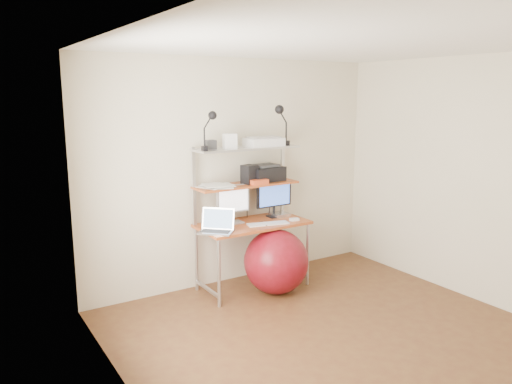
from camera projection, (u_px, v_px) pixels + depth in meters
room at (345, 200)px, 4.11m from camera, size 3.60×3.60×3.60m
computer_desk at (250, 202)px, 5.42m from camera, size 1.20×0.60×1.57m
wall_outlet at (296, 242)px, 6.22m from camera, size 0.08×0.01×0.12m
monitor_silver at (233, 201)px, 5.36m from camera, size 0.40×0.15×0.45m
monitor_black at (274, 197)px, 5.64m from camera, size 0.46×0.13×0.46m
laptop at (217, 227)px, 5.05m from camera, size 0.43×0.43×0.29m
keyboard at (268, 224)px, 5.34m from camera, size 0.47×0.23×0.01m
mouse at (294, 219)px, 5.49m from camera, size 0.11×0.08×0.03m
mac_mini at (279, 214)px, 5.70m from camera, size 0.20×0.20×0.04m
phone at (264, 224)px, 5.34m from camera, size 0.11×0.16×0.01m
printer at (265, 173)px, 5.59m from camera, size 0.41×0.30×0.19m
nas_cube at (249, 174)px, 5.42m from camera, size 0.16×0.16×0.20m
red_box at (258, 182)px, 5.39m from camera, size 0.20×0.13×0.05m
scanner at (264, 142)px, 5.45m from camera, size 0.41×0.28×0.11m
box_white at (230, 141)px, 5.21m from camera, size 0.16×0.14×0.16m
box_grey at (211, 145)px, 5.15m from camera, size 0.09×0.09×0.09m
clip_lamp_left at (211, 122)px, 4.98m from camera, size 0.16×0.09×0.40m
clip_lamp_right at (281, 116)px, 5.42m from camera, size 0.18×0.10×0.45m
exercise_ball at (276, 262)px, 5.34m from camera, size 0.70×0.70×0.70m
paper_stack at (217, 186)px, 5.24m from camera, size 0.41×0.43×0.03m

